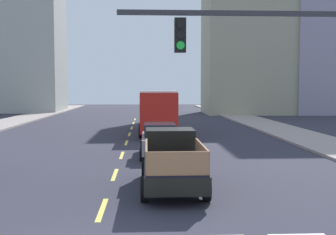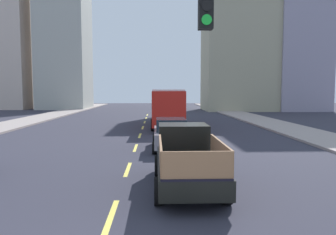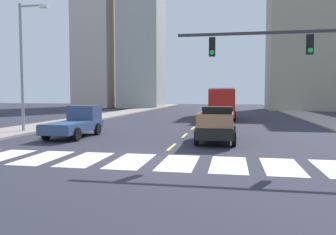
# 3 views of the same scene
# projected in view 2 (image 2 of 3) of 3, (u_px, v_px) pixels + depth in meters

# --- Properties ---
(sidewalk_right) EXTENTS (3.92, 110.00, 0.15)m
(sidewalk_right) POSITION_uv_depth(u_px,v_px,m) (314.00, 136.00, 22.69)
(sidewalk_right) COLOR gray
(sidewalk_right) RESTS_ON ground
(lane_dash_0) EXTENTS (0.16, 2.40, 0.01)m
(lane_dash_0) POSITION_uv_depth(u_px,v_px,m) (111.00, 216.00, 8.29)
(lane_dash_0) COLOR #E4CF4F
(lane_dash_0) RESTS_ON ground
(lane_dash_1) EXTENTS (0.16, 2.40, 0.01)m
(lane_dash_1) POSITION_uv_depth(u_px,v_px,m) (128.00, 169.00, 13.27)
(lane_dash_1) COLOR #E4CF4F
(lane_dash_1) RESTS_ON ground
(lane_dash_2) EXTENTS (0.16, 2.40, 0.01)m
(lane_dash_2) POSITION_uv_depth(u_px,v_px,m) (136.00, 148.00, 18.25)
(lane_dash_2) COLOR #E4CF4F
(lane_dash_2) RESTS_ON ground
(lane_dash_3) EXTENTS (0.16, 2.40, 0.01)m
(lane_dash_3) POSITION_uv_depth(u_px,v_px,m) (140.00, 136.00, 23.23)
(lane_dash_3) COLOR #E4CF4F
(lane_dash_3) RESTS_ON ground
(lane_dash_4) EXTENTS (0.16, 2.40, 0.01)m
(lane_dash_4) POSITION_uv_depth(u_px,v_px,m) (143.00, 128.00, 28.21)
(lane_dash_4) COLOR #E4CF4F
(lane_dash_4) RESTS_ON ground
(lane_dash_5) EXTENTS (0.16, 2.40, 0.01)m
(lane_dash_5) POSITION_uv_depth(u_px,v_px,m) (145.00, 122.00, 33.19)
(lane_dash_5) COLOR #E4CF4F
(lane_dash_5) RESTS_ON ground
(lane_dash_6) EXTENTS (0.16, 2.40, 0.01)m
(lane_dash_6) POSITION_uv_depth(u_px,v_px,m) (146.00, 118.00, 38.17)
(lane_dash_6) COLOR #E4CF4F
(lane_dash_6) RESTS_ON ground
(lane_dash_7) EXTENTS (0.16, 2.40, 0.01)m
(lane_dash_7) POSITION_uv_depth(u_px,v_px,m) (147.00, 115.00, 43.15)
(lane_dash_7) COLOR #E4CF4F
(lane_dash_7) RESTS_ON ground
(pickup_stakebed) EXTENTS (2.18, 5.20, 1.96)m
(pickup_stakebed) POSITION_uv_depth(u_px,v_px,m) (186.00, 158.00, 11.07)
(pickup_stakebed) COLOR black
(pickup_stakebed) RESTS_ON ground
(city_bus) EXTENTS (2.72, 10.80, 3.32)m
(city_bus) POSITION_uv_depth(u_px,v_px,m) (167.00, 105.00, 28.66)
(city_bus) COLOR red
(city_bus) RESTS_ON ground
(sedan_mid) EXTENTS (2.02, 4.40, 1.72)m
(sedan_mid) POSITION_uv_depth(u_px,v_px,m) (171.00, 134.00, 17.74)
(sedan_mid) COLOR gray
(sedan_mid) RESTS_ON ground
(block_mid_left) EXTENTS (8.12, 11.53, 29.72)m
(block_mid_left) POSITION_uv_depth(u_px,v_px,m) (295.00, 21.00, 53.39)
(block_mid_left) COLOR #938CA0
(block_mid_left) RESTS_ON ground
(block_mid_right) EXTENTS (7.74, 11.18, 31.43)m
(block_mid_right) POSITION_uv_depth(u_px,v_px,m) (11.00, 21.00, 58.02)
(block_mid_right) COLOR beige
(block_mid_right) RESTS_ON ground
(block_low_left) EXTENTS (11.85, 9.08, 24.22)m
(block_low_left) POSITION_uv_depth(u_px,v_px,m) (241.00, 36.00, 52.42)
(block_low_left) COLOR tan
(block_low_left) RESTS_ON ground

